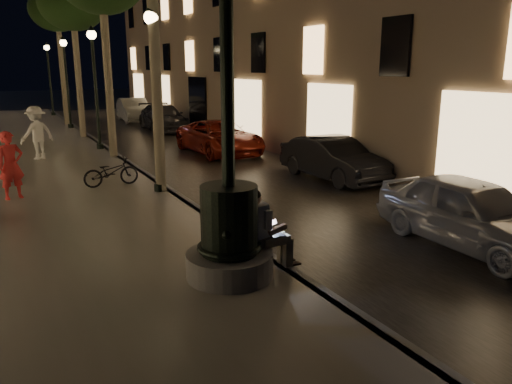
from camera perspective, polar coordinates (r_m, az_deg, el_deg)
ground at (r=20.52m, az=-15.96°, el=3.90°), size 120.00×120.00×0.00m
cobble_lane at (r=21.32m, az=-8.05°, el=4.71°), size 6.00×45.00×0.02m
promenade at (r=20.08m, az=-27.19°, el=2.94°), size 8.00×45.00×0.20m
curb_strip at (r=20.50m, az=-15.98°, el=4.17°), size 0.25×45.00×0.20m
fountain_lamppost at (r=7.82m, az=-3.10°, el=-2.75°), size 1.40×1.40×5.21m
seated_man_laptop at (r=8.16m, az=0.84°, el=-4.05°), size 1.02×0.35×1.39m
tree_third at (r=25.22m, az=-20.26°, el=19.45°), size 3.00×3.00×7.20m
tree_far at (r=31.18m, az=-21.82°, el=18.70°), size 3.00×3.00×7.50m
lamp_curb_a at (r=13.35m, az=-11.58°, el=12.87°), size 0.36×0.36×4.81m
lamp_curb_b at (r=21.14m, az=-17.98°, el=12.88°), size 0.36×0.36×4.81m
lamp_curb_c at (r=29.04m, az=-20.91°, el=12.84°), size 0.36×0.36×4.81m
lamp_curb_d at (r=36.99m, az=-22.59°, el=12.80°), size 0.36×0.36×4.81m
car_front at (r=10.65m, az=23.42°, el=-2.17°), size 1.76×4.15×1.40m
car_second at (r=15.80m, az=8.80°, el=3.79°), size 1.51×4.09×1.34m
car_third at (r=20.39m, az=-4.20°, el=6.25°), size 2.30×4.84×1.33m
car_rear at (r=28.29m, az=-10.57°, el=8.36°), size 2.29×4.98×1.41m
car_fifth at (r=33.10m, az=-13.80°, el=9.08°), size 1.90×4.60×1.48m
pedestrian_red at (r=13.99m, az=-26.21°, el=2.76°), size 0.72×0.57×1.72m
pedestrian_white at (r=19.65m, az=-23.77°, el=6.21°), size 1.41×1.17×1.90m
bicycle at (r=14.57m, az=-16.23°, el=2.22°), size 1.53×0.57×0.80m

